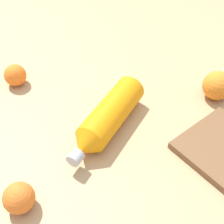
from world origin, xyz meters
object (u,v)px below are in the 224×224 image
water_bottle (107,118)px  orange_1 (217,86)px  orange_2 (19,198)px  orange_0 (15,75)px

water_bottle → orange_1: 0.32m
orange_1 → orange_2: orange_1 is taller
orange_0 → orange_2: bearing=-26.1°
water_bottle → orange_0: (-0.30, -0.09, -0.01)m
orange_2 → water_bottle: bearing=101.6°
orange_0 → orange_2: 0.40m
water_bottle → orange_0: bearing=-94.3°
orange_0 → orange_2: (0.36, -0.18, 0.00)m
orange_1 → orange_2: size_ratio=1.25×
orange_0 → orange_2: orange_2 is taller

